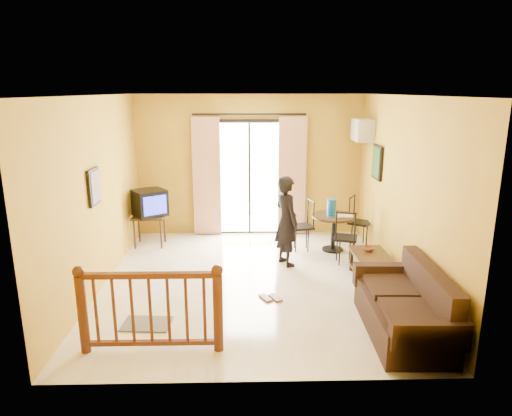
{
  "coord_description": "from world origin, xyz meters",
  "views": [
    {
      "loc": [
        -0.09,
        -6.54,
        2.87
      ],
      "look_at": [
        0.08,
        0.2,
        1.12
      ],
      "focal_mm": 32.0,
      "sensor_mm": 36.0,
      "label": 1
    }
  ],
  "objects_px": {
    "television": "(150,203)",
    "sofa": "(407,309)",
    "dining_table": "(334,223)",
    "coffee_table": "(371,264)",
    "standing_person": "(286,221)"
  },
  "relations": [
    {
      "from": "coffee_table",
      "to": "standing_person",
      "type": "xyz_separation_m",
      "value": [
        -1.26,
        0.74,
        0.48
      ]
    },
    {
      "from": "dining_table",
      "to": "coffee_table",
      "type": "relative_size",
      "value": 0.85
    },
    {
      "from": "television",
      "to": "coffee_table",
      "type": "distance_m",
      "value": 4.15
    },
    {
      "from": "sofa",
      "to": "standing_person",
      "type": "relative_size",
      "value": 1.17
    },
    {
      "from": "television",
      "to": "coffee_table",
      "type": "bearing_deg",
      "value": -59.04
    },
    {
      "from": "television",
      "to": "sofa",
      "type": "relative_size",
      "value": 0.41
    },
    {
      "from": "television",
      "to": "sofa",
      "type": "height_order",
      "value": "television"
    },
    {
      "from": "television",
      "to": "dining_table",
      "type": "height_order",
      "value": "television"
    },
    {
      "from": "dining_table",
      "to": "sofa",
      "type": "height_order",
      "value": "sofa"
    },
    {
      "from": "coffee_table",
      "to": "sofa",
      "type": "relative_size",
      "value": 0.53
    },
    {
      "from": "dining_table",
      "to": "coffee_table",
      "type": "xyz_separation_m",
      "value": [
        0.33,
        -1.4,
        -0.24
      ]
    },
    {
      "from": "standing_person",
      "to": "sofa",
      "type": "bearing_deg",
      "value": -177.33
    },
    {
      "from": "coffee_table",
      "to": "standing_person",
      "type": "bearing_deg",
      "value": 149.62
    },
    {
      "from": "television",
      "to": "sofa",
      "type": "distance_m",
      "value": 5.02
    },
    {
      "from": "dining_table",
      "to": "coffee_table",
      "type": "bearing_deg",
      "value": -76.82
    }
  ]
}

